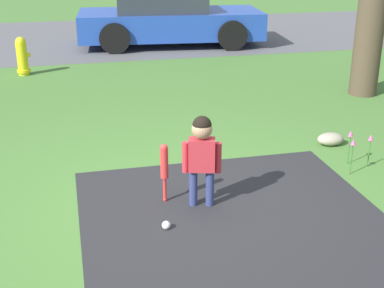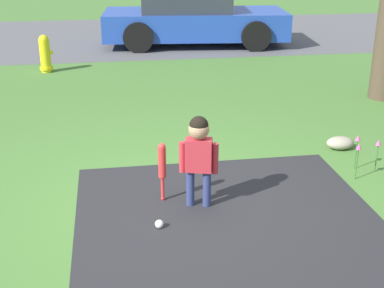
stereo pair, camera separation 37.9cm
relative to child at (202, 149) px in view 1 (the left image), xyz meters
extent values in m
plane|color=#477533|center=(-0.26, 0.04, -0.60)|extent=(60.00, 60.00, 0.00)
cube|color=#59595B|center=(-0.26, 9.51, -0.59)|extent=(40.00, 6.00, 0.01)
cylinder|color=navy|center=(-0.08, 0.02, -0.41)|extent=(0.08, 0.08, 0.37)
cylinder|color=navy|center=(0.08, -0.02, -0.41)|extent=(0.08, 0.08, 0.37)
cube|color=#BF2D38|center=(0.00, 0.00, -0.06)|extent=(0.28, 0.20, 0.32)
cylinder|color=#BF2D38|center=(-0.15, 0.04, -0.09)|extent=(0.06, 0.06, 0.30)
cylinder|color=#BF2D38|center=(0.15, -0.04, -0.09)|extent=(0.06, 0.06, 0.30)
sphere|color=tan|center=(0.00, 0.00, 0.20)|extent=(0.20, 0.20, 0.20)
sphere|color=black|center=(0.00, 0.00, 0.23)|extent=(0.18, 0.18, 0.18)
sphere|color=red|center=(-0.33, 0.17, -0.57)|extent=(0.04, 0.04, 0.04)
cylinder|color=red|center=(-0.33, 0.17, -0.47)|extent=(0.04, 0.04, 0.26)
cylinder|color=red|center=(-0.33, 0.17, -0.18)|extent=(0.08, 0.08, 0.31)
sphere|color=red|center=(-0.33, 0.17, -0.02)|extent=(0.07, 0.07, 0.07)
sphere|color=white|center=(-0.42, -0.37, -0.56)|extent=(0.08, 0.08, 0.08)
cylinder|color=yellow|center=(-1.97, 5.82, -0.29)|extent=(0.20, 0.20, 0.62)
sphere|color=yellow|center=(-1.97, 5.82, 0.02)|extent=(0.19, 0.19, 0.19)
cylinder|color=yellow|center=(-1.97, 5.82, -0.52)|extent=(0.25, 0.25, 0.05)
cylinder|color=yellow|center=(-1.86, 5.82, -0.22)|extent=(0.09, 0.07, 0.07)
cube|color=#2347AD|center=(1.31, 8.11, -0.11)|extent=(4.41, 2.21, 0.61)
cube|color=#2D333D|center=(1.09, 8.13, 0.42)|extent=(2.19, 1.77, 0.45)
cylinder|color=black|center=(2.71, 8.88, -0.26)|extent=(0.69, 0.25, 0.68)
cylinder|color=black|center=(2.53, 7.08, -0.26)|extent=(0.69, 0.25, 0.68)
cylinder|color=black|center=(0.09, 9.15, -0.26)|extent=(0.69, 0.25, 0.68)
cylinder|color=black|center=(-0.10, 7.35, -0.26)|extent=(0.69, 0.25, 0.68)
cylinder|color=#38702D|center=(1.78, 0.33, -0.42)|extent=(0.01, 0.01, 0.35)
cone|color=#E54C8C|center=(1.78, 0.33, -0.22)|extent=(0.06, 0.06, 0.06)
cylinder|color=#38702D|center=(1.90, 0.59, -0.42)|extent=(0.01, 0.01, 0.34)
cone|color=#E54C8C|center=(1.90, 0.59, -0.22)|extent=(0.06, 0.06, 0.06)
cylinder|color=#38702D|center=(2.08, 0.47, -0.44)|extent=(0.01, 0.01, 0.32)
cone|color=#E54C8C|center=(2.08, 0.47, -0.24)|extent=(0.06, 0.06, 0.06)
ellipsoid|color=#9E937F|center=(1.97, 1.18, -0.52)|extent=(0.34, 0.24, 0.16)
camera|label=1|loc=(-1.17, -4.51, 1.88)|focal=50.00mm
camera|label=2|loc=(-0.80, -4.58, 1.88)|focal=50.00mm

